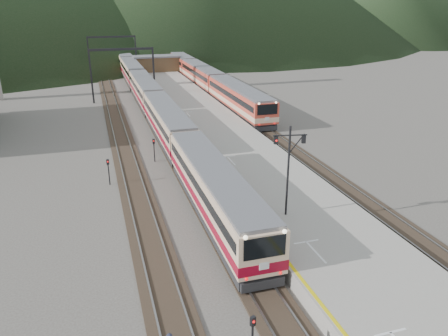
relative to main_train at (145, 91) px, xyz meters
name	(u,v)px	position (x,y,z in m)	size (l,w,h in m)	color
track_main	(159,124)	(0.00, -12.30, -1.86)	(2.60, 200.00, 0.23)	black
track_far	(118,127)	(-5.00, -12.30, -1.86)	(2.60, 200.00, 0.23)	black
track_second	(245,117)	(11.50, -12.30, -1.86)	(2.60, 200.00, 0.23)	black
platform	(206,121)	(5.60, -14.30, -1.43)	(8.00, 100.00, 1.00)	gray
gantry_near	(122,64)	(-2.85, 2.70, 3.66)	(9.55, 0.25, 8.00)	black
gantry_far	(112,48)	(-2.85, 27.70, 3.66)	(9.55, 0.25, 8.00)	black
station_shed	(156,63)	(5.60, 25.70, 0.64)	(9.40, 4.40, 3.10)	brown
main_train	(145,91)	(0.00, 0.00, 0.00)	(2.78, 95.51, 3.39)	beige
second_train	(202,75)	(11.50, 11.06, 0.14)	(3.02, 61.84, 3.68)	#C74331
signal_mast	(289,162)	(4.12, -41.43, 2.87)	(2.17, 0.57, 6.17)	black
short_signal_a	(253,332)	(-2.14, -51.84, -0.46)	(0.27, 0.24, 2.27)	black
short_signal_b	(154,147)	(-2.48, -25.74, -0.46)	(0.23, 0.17, 2.27)	black
short_signal_c	(108,168)	(-6.94, -30.33, -0.46)	(0.22, 0.16, 2.27)	black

